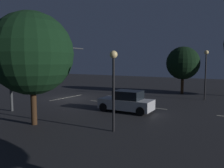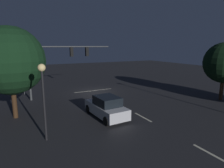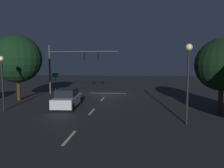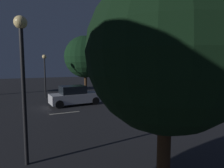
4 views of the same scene
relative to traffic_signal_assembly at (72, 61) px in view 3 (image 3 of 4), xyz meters
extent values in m
plane|color=#232326|center=(-4.46, -0.67, -4.34)|extent=(80.00, 80.00, 0.00)
cylinder|color=#383A3D|center=(2.99, 0.01, -1.17)|extent=(0.22, 0.22, 6.34)
cylinder|color=#383A3D|center=(-1.47, 0.01, 1.14)|extent=(8.92, 0.14, 0.14)
cube|color=black|center=(-1.47, 0.01, 0.57)|extent=(0.32, 0.36, 1.00)
sphere|color=black|center=(-1.47, -0.18, 0.89)|extent=(0.20, 0.20, 0.20)
sphere|color=yellow|center=(-1.47, -0.18, 0.57)|extent=(0.20, 0.20, 0.20)
sphere|color=black|center=(-1.47, -0.18, 0.25)|extent=(0.20, 0.20, 0.20)
cube|color=black|center=(-3.26, 0.01, 0.57)|extent=(0.32, 0.36, 1.00)
sphere|color=black|center=(-3.26, -0.18, 0.89)|extent=(0.20, 0.20, 0.20)
sphere|color=yellow|center=(-3.26, -0.18, 0.57)|extent=(0.20, 0.20, 0.20)
sphere|color=black|center=(-3.26, -0.18, 0.25)|extent=(0.20, 0.20, 0.20)
cube|color=beige|center=(-4.46, 3.33, -4.34)|extent=(0.16, 2.20, 0.01)
cube|color=beige|center=(-4.46, 9.33, -4.34)|extent=(0.16, 2.20, 0.01)
cube|color=beige|center=(-4.46, 15.33, -4.34)|extent=(0.16, 2.20, 0.01)
cube|color=beige|center=(-4.46, -1.19, -4.34)|extent=(5.00, 0.16, 0.01)
cube|color=#B7B7BC|center=(-1.91, 7.89, -3.72)|extent=(2.06, 4.40, 0.80)
cube|color=black|center=(-1.92, 8.09, -2.98)|extent=(1.72, 2.19, 0.68)
cylinder|color=black|center=(-0.98, 6.34, -4.00)|extent=(0.26, 0.69, 0.68)
cylinder|color=black|center=(-2.65, 6.24, -4.00)|extent=(0.26, 0.69, 0.68)
cylinder|color=black|center=(-1.17, 9.53, -4.00)|extent=(0.26, 0.69, 0.68)
cylinder|color=black|center=(-2.85, 9.43, -4.00)|extent=(0.26, 0.69, 0.68)
sphere|color=#F9EFC6|center=(-1.14, 5.81, -3.67)|extent=(0.20, 0.20, 0.20)
sphere|color=#F9EFC6|center=(-2.43, 5.73, -3.67)|extent=(0.20, 0.20, 0.20)
cylinder|color=black|center=(-11.34, 12.15, -1.93)|extent=(0.14, 0.14, 4.82)
sphere|color=#F9D88C|center=(-11.34, 12.15, 0.66)|extent=(0.44, 0.44, 0.44)
cylinder|color=black|center=(2.96, 9.81, -2.25)|extent=(0.14, 0.14, 4.18)
sphere|color=#F9D88C|center=(2.96, 9.81, 0.02)|extent=(0.44, 0.44, 0.44)
cylinder|color=#383A3D|center=(3.46, -3.02, -3.02)|extent=(0.09, 0.09, 2.64)
cube|color=#0F6033|center=(3.46, -3.02, -2.05)|extent=(0.89, 0.25, 0.60)
cylinder|color=#382314|center=(4.52, 4.84, -3.06)|extent=(0.36, 0.36, 2.56)
sphere|color=black|center=(4.52, 4.84, 0.14)|extent=(5.12, 5.12, 5.12)
cylinder|color=#382314|center=(-14.77, 8.85, -3.17)|extent=(0.36, 0.36, 2.34)
sphere|color=black|center=(-14.77, 8.85, -0.45)|extent=(4.13, 4.13, 4.13)
camera|label=1|loc=(13.22, 16.37, -0.44)|focal=35.04mm
camera|label=2|loc=(4.36, 21.21, 1.20)|focal=31.11mm
camera|label=3|loc=(-7.83, 25.64, -0.38)|focal=32.71mm
camera|label=4|loc=(-18.70, 12.26, -0.73)|focal=31.25mm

